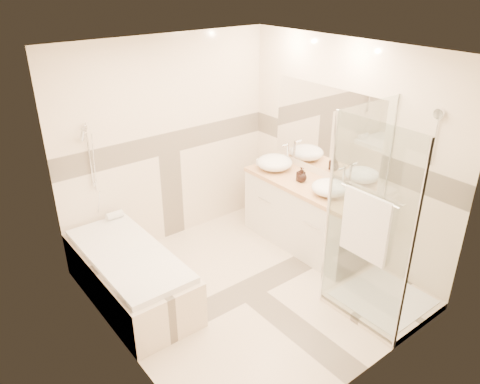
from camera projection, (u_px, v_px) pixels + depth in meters
room at (251, 182)px, 4.54m from camera, size 2.82×3.02×2.52m
bathtub at (130, 273)px, 4.80m from camera, size 0.75×1.70×0.56m
vanity at (304, 214)px, 5.70m from camera, size 0.58×1.62×0.85m
shower_enclosure at (375, 264)px, 4.60m from camera, size 0.96×0.93×2.04m
vessel_sink_near at (275, 162)px, 5.84m from camera, size 0.45×0.45×0.18m
vessel_sink_far at (330, 188)px, 5.19m from camera, size 0.40×0.40×0.16m
faucet_near at (287, 152)px, 5.92m from camera, size 0.12×0.03×0.30m
faucet_far at (343, 176)px, 5.28m from camera, size 0.12×0.03×0.28m
amenity_bottle_a at (301, 174)px, 5.51m from camera, size 0.09×0.09×0.18m
amenity_bottle_b at (302, 176)px, 5.50m from camera, size 0.14×0.14×0.15m
folded_towels at (268, 163)px, 5.95m from camera, size 0.20×0.28×0.08m
rolled_towel at (115, 215)px, 5.30m from camera, size 0.19×0.09×0.09m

